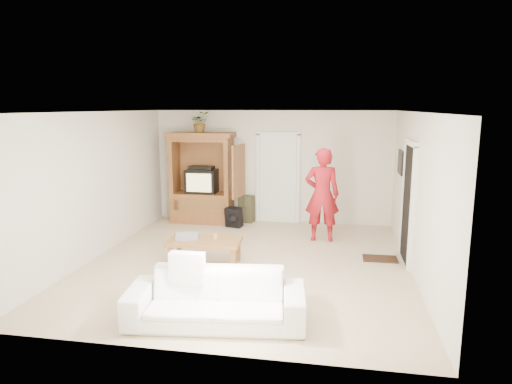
% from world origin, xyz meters
% --- Properties ---
extents(floor, '(6.00, 6.00, 0.00)m').
position_xyz_m(floor, '(0.00, 0.00, 0.00)').
color(floor, tan).
rests_on(floor, ground).
extents(ceiling, '(6.00, 6.00, 0.00)m').
position_xyz_m(ceiling, '(0.00, 0.00, 2.60)').
color(ceiling, white).
rests_on(ceiling, floor).
extents(wall_back, '(5.50, 0.00, 5.50)m').
position_xyz_m(wall_back, '(0.00, 3.00, 1.30)').
color(wall_back, silver).
rests_on(wall_back, floor).
extents(wall_front, '(5.50, 0.00, 5.50)m').
position_xyz_m(wall_front, '(0.00, -3.00, 1.30)').
color(wall_front, silver).
rests_on(wall_front, floor).
extents(wall_left, '(0.00, 6.00, 6.00)m').
position_xyz_m(wall_left, '(-2.75, 0.00, 1.30)').
color(wall_left, silver).
rests_on(wall_left, floor).
extents(wall_right, '(0.00, 6.00, 6.00)m').
position_xyz_m(wall_right, '(2.75, 0.00, 1.30)').
color(wall_right, silver).
rests_on(wall_right, floor).
extents(armoire, '(1.82, 1.14, 2.10)m').
position_xyz_m(armoire, '(-1.58, 2.66, 0.91)').
color(armoire, '#95592E').
rests_on(armoire, floor).
extents(door_back, '(0.85, 0.05, 2.04)m').
position_xyz_m(door_back, '(0.15, 2.97, 1.02)').
color(door_back, white).
rests_on(door_back, floor).
extents(doorway_right, '(0.05, 0.90, 2.04)m').
position_xyz_m(doorway_right, '(2.73, 0.60, 1.02)').
color(doorway_right, black).
rests_on(doorway_right, floor).
extents(framed_picture, '(0.03, 0.60, 0.48)m').
position_xyz_m(framed_picture, '(2.73, 1.90, 1.60)').
color(framed_picture, black).
rests_on(framed_picture, wall_right).
extents(doormat, '(0.60, 0.40, 0.02)m').
position_xyz_m(doormat, '(2.30, 0.60, 0.01)').
color(doormat, '#382316').
rests_on(doormat, floor).
extents(plant, '(0.54, 0.51, 0.48)m').
position_xyz_m(plant, '(-1.60, 2.63, 2.34)').
color(plant, '#4C7238').
rests_on(plant, armoire).
extents(man, '(0.72, 0.49, 1.89)m').
position_xyz_m(man, '(1.21, 1.61, 0.95)').
color(man, '#AE1720').
rests_on(man, floor).
extents(sofa, '(2.30, 1.12, 0.65)m').
position_xyz_m(sofa, '(0.04, -2.26, 0.32)').
color(sofa, white).
rests_on(sofa, floor).
extents(coffee_table, '(1.26, 0.73, 0.46)m').
position_xyz_m(coffee_table, '(-0.69, -0.22, 0.40)').
color(coffee_table, '#A36938').
rests_on(coffee_table, floor).
extents(towel, '(0.43, 0.36, 0.08)m').
position_xyz_m(towel, '(-1.01, -0.22, 0.50)').
color(towel, '#CC445F').
rests_on(towel, coffee_table).
extents(candle, '(0.08, 0.08, 0.10)m').
position_xyz_m(candle, '(-0.53, -0.17, 0.51)').
color(candle, tan).
rests_on(candle, coffee_table).
extents(backpack_black, '(0.40, 0.29, 0.44)m').
position_xyz_m(backpack_black, '(-0.76, 2.29, 0.22)').
color(backpack_black, black).
rests_on(backpack_black, floor).
extents(backpack_olive, '(0.37, 0.30, 0.63)m').
position_xyz_m(backpack_olive, '(-0.57, 2.81, 0.32)').
color(backpack_olive, '#47442B').
rests_on(backpack_olive, floor).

